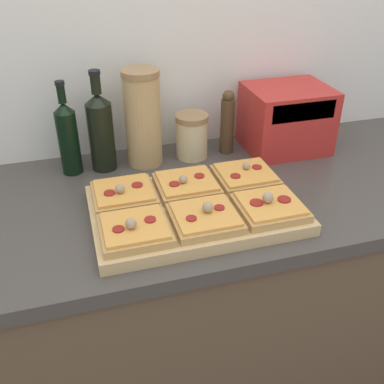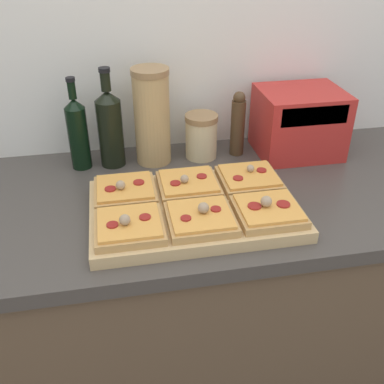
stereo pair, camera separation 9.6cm
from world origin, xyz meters
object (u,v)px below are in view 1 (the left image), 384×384
object	(u,v)px
grain_jar_short	(192,136)
wine_bottle	(101,130)
cutting_board	(195,210)
pepper_mill	(227,122)
grain_jar_tall	(143,118)
toaster_oven	(286,118)
olive_oil_bottle	(68,137)

from	to	relation	value
grain_jar_short	wine_bottle	bearing A→B (deg)	180.00
cutting_board	pepper_mill	bearing A→B (deg)	58.05
grain_jar_tall	toaster_oven	xyz separation A→B (m)	(0.47, -0.02, -0.04)
grain_jar_tall	toaster_oven	world-z (taller)	grain_jar_tall
olive_oil_bottle	toaster_oven	bearing A→B (deg)	-1.98
cutting_board	toaster_oven	xyz separation A→B (m)	(0.40, 0.30, 0.09)
olive_oil_bottle	pepper_mill	xyz separation A→B (m)	(0.49, 0.00, -0.01)
grain_jar_short	pepper_mill	bearing A→B (deg)	0.00
wine_bottle	toaster_oven	distance (m)	0.59
olive_oil_bottle	wine_bottle	size ratio (longest dim) A/B	0.93
wine_bottle	pepper_mill	world-z (taller)	wine_bottle
olive_oil_bottle	grain_jar_short	xyz separation A→B (m)	(0.38, -0.00, -0.04)
grain_jar_tall	pepper_mill	size ratio (longest dim) A/B	1.41
cutting_board	toaster_oven	world-z (taller)	toaster_oven
cutting_board	grain_jar_tall	xyz separation A→B (m)	(-0.07, 0.33, 0.13)
wine_bottle	cutting_board	bearing A→B (deg)	-59.20
grain_jar_short	toaster_oven	bearing A→B (deg)	-4.35
grain_jar_tall	toaster_oven	size ratio (longest dim) A/B	1.04
grain_jar_short	toaster_oven	distance (m)	0.32
cutting_board	grain_jar_tall	size ratio (longest dim) A/B	1.79
grain_jar_short	pepper_mill	distance (m)	0.12
grain_jar_short	grain_jar_tall	bearing A→B (deg)	180.00
wine_bottle	grain_jar_tall	world-z (taller)	wine_bottle
wine_bottle	grain_jar_tall	size ratio (longest dim) A/B	1.03
pepper_mill	toaster_oven	world-z (taller)	pepper_mill
cutting_board	toaster_oven	size ratio (longest dim) A/B	1.87
olive_oil_bottle	toaster_oven	size ratio (longest dim) A/B	0.99
olive_oil_bottle	pepper_mill	size ratio (longest dim) A/B	1.35
olive_oil_bottle	wine_bottle	world-z (taller)	wine_bottle
cutting_board	grain_jar_tall	bearing A→B (deg)	101.62
cutting_board	grain_jar_short	size ratio (longest dim) A/B	3.72
grain_jar_tall	grain_jar_short	bearing A→B (deg)	-0.00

